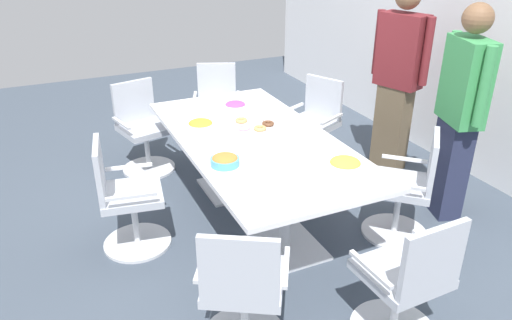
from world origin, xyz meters
The scene contains 19 objects.
ground_plane centered at (0.00, 0.00, -0.01)m, with size 10.00×10.00×0.01m, color #3D4754.
back_wall centered at (0.00, 2.40, 1.40)m, with size 8.00×0.10×2.80m, color white.
conference_table centered at (0.00, 0.00, 0.63)m, with size 2.40×1.20×0.75m.
office_chair_0 centered at (-1.66, 0.26, 0.41)m, with size 0.70×0.70×0.91m.
office_chair_1 centered at (-1.35, -0.66, 0.41)m, with size 0.65×0.65×0.91m.
office_chair_2 centered at (-0.02, -1.10, 0.41)m, with size 0.62×0.62×0.91m.
office_chair_3 centered at (1.33, -0.69, 0.41)m, with size 0.74×0.74×0.91m.
office_chair_4 centered at (1.67, 0.23, 0.41)m, with size 0.56×0.56×0.91m.
office_chair_5 centered at (0.76, 0.98, 0.41)m, with size 0.76×0.76×0.91m.
office_chair_6 centered at (-0.73, 1.00, 0.41)m, with size 0.72×0.72×0.91m.
person_standing_0 centered at (-0.32, 1.68, 0.98)m, with size 0.60×0.35×1.86m.
person_standing_1 centered at (0.63, 1.55, 0.96)m, with size 0.61×0.34×1.82m.
snack_bowl_chips_yellow centered at (0.82, 0.32, 0.80)m, with size 0.25×0.25×0.11m.
snack_bowl_candy_mix centered at (-0.67, 0.09, 0.79)m, with size 0.21×0.21×0.09m.
snack_bowl_pretzels centered at (0.36, -0.41, 0.79)m, with size 0.21×0.21×0.08m.
snack_bowl_chips_orange centered at (-0.34, -0.36, 0.80)m, with size 0.23×0.23×0.10m.
donut_platter centered at (-0.24, 0.09, 0.77)m, with size 0.36×0.35×0.04m.
plate_stack centered at (0.82, -0.09, 0.78)m, with size 0.20×0.20×0.05m.
napkin_pile centered at (-0.85, -0.35, 0.79)m, with size 0.16×0.16×0.08m, color white.
Camera 1 is at (3.41, -1.55, 2.37)m, focal length 34.75 mm.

